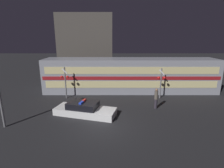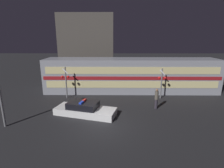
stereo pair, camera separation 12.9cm
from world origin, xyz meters
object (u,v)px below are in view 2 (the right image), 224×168
pedestrian (156,98)px  crossing_signal_near (162,81)px  train (131,75)px  police_car (85,109)px

pedestrian → crossing_signal_near: crossing_signal_near is taller
train → crossing_signal_near: (2.90, -2.60, -0.05)m
pedestrian → crossing_signal_near: (1.11, 2.71, 0.91)m
train → pedestrian: (1.78, -5.31, -0.96)m
pedestrian → crossing_signal_near: bearing=67.7°
train → crossing_signal_near: train is taller
police_car → crossing_signal_near: (7.25, 3.98, 1.43)m
train → police_car: size_ratio=3.73×
pedestrian → train: bearing=108.6°
train → pedestrian: train is taller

